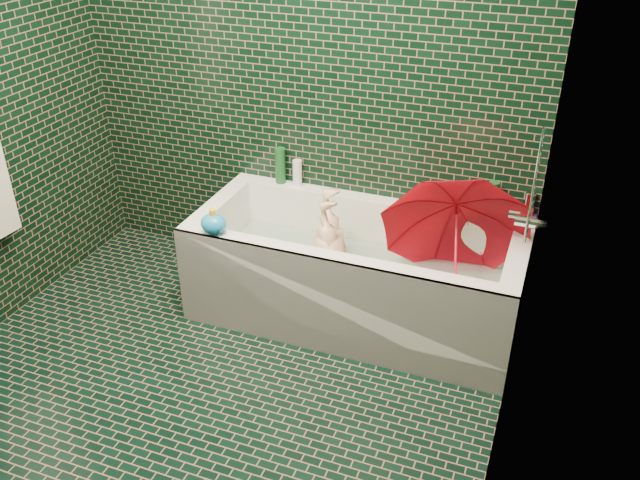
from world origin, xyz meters
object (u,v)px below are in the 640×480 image
at_px(rubber_duck, 476,210).
at_px(bath_toy, 213,223).
at_px(child, 335,264).
at_px(umbrella, 456,249).
at_px(bathtub, 355,283).

bearing_deg(rubber_duck, bath_toy, -155.51).
height_order(child, umbrella, umbrella).
xyz_separation_m(rubber_duck, bath_toy, (-1.18, -0.64, 0.01)).
relative_size(rubber_duck, bath_toy, 0.81).
bearing_deg(child, umbrella, 79.85).
bearing_deg(rubber_duck, umbrella, -99.68).
bearing_deg(bathtub, rubber_duck, 30.66).
bearing_deg(child, rubber_duck, 106.41).
height_order(bathtub, rubber_duck, rubber_duck).
height_order(rubber_duck, bath_toy, bath_toy).
bearing_deg(umbrella, bathtub, 170.15).
distance_m(umbrella, bath_toy, 1.19).
relative_size(bathtub, umbrella, 2.35).
distance_m(child, umbrella, 0.65).
bearing_deg(rubber_duck, child, -156.63).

